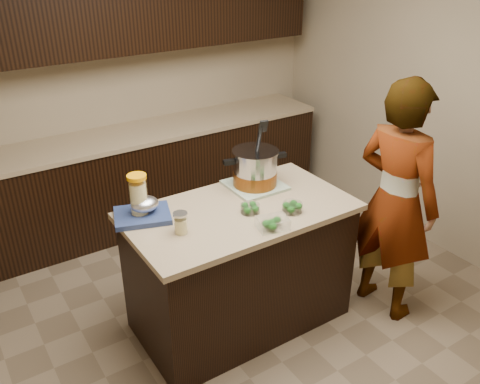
# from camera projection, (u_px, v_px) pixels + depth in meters

# --- Properties ---
(ground_plane) EXTENTS (4.00, 4.00, 0.00)m
(ground_plane) POSITION_uv_depth(u_px,v_px,m) (240.00, 318.00, 3.65)
(ground_plane) COLOR brown
(ground_plane) RESTS_ON ground
(room_shell) EXTENTS (4.04, 4.04, 2.72)m
(room_shell) POSITION_uv_depth(u_px,v_px,m) (240.00, 83.00, 2.87)
(room_shell) COLOR tan
(room_shell) RESTS_ON ground
(back_cabinets) EXTENTS (3.60, 0.63, 2.33)m
(back_cabinets) POSITION_uv_depth(u_px,v_px,m) (134.00, 126.00, 4.52)
(back_cabinets) COLOR black
(back_cabinets) RESTS_ON ground
(island) EXTENTS (1.46, 0.81, 0.90)m
(island) POSITION_uv_depth(u_px,v_px,m) (240.00, 266.00, 3.44)
(island) COLOR black
(island) RESTS_ON ground
(dish_towel) EXTENTS (0.36, 0.36, 0.02)m
(dish_towel) POSITION_uv_depth(u_px,v_px,m) (255.00, 185.00, 3.52)
(dish_towel) COLOR #547750
(dish_towel) RESTS_ON island
(stock_pot) EXTENTS (0.44, 0.39, 0.45)m
(stock_pot) POSITION_uv_depth(u_px,v_px,m) (255.00, 170.00, 3.47)
(stock_pot) COLOR #B7B7BC
(stock_pot) RESTS_ON dish_towel
(lemonade_pitcher) EXTENTS (0.13, 0.13, 0.29)m
(lemonade_pitcher) POSITION_uv_depth(u_px,v_px,m) (139.00, 198.00, 3.08)
(lemonade_pitcher) COLOR #DECF88
(lemonade_pitcher) RESTS_ON island
(mason_jar) EXTENTS (0.09, 0.09, 0.14)m
(mason_jar) POSITION_uv_depth(u_px,v_px,m) (181.00, 223.00, 2.95)
(mason_jar) COLOR #DECF88
(mason_jar) RESTS_ON island
(broccoli_tub_left) EXTENTS (0.14, 0.14, 0.06)m
(broccoli_tub_left) POSITION_uv_depth(u_px,v_px,m) (250.00, 209.00, 3.19)
(broccoli_tub_left) COLOR silver
(broccoli_tub_left) RESTS_ON island
(broccoli_tub_right) EXTENTS (0.17, 0.17, 0.06)m
(broccoli_tub_right) POSITION_uv_depth(u_px,v_px,m) (292.00, 208.00, 3.20)
(broccoli_tub_right) COLOR silver
(broccoli_tub_right) RESTS_ON island
(broccoli_tub_rect) EXTENTS (0.21, 0.17, 0.07)m
(broccoli_tub_rect) POSITION_uv_depth(u_px,v_px,m) (273.00, 224.00, 3.02)
(broccoli_tub_rect) COLOR silver
(broccoli_tub_rect) RESTS_ON island
(blue_tray) EXTENTS (0.41, 0.36, 0.13)m
(blue_tray) POSITION_uv_depth(u_px,v_px,m) (143.00, 211.00, 3.12)
(blue_tray) COLOR navy
(blue_tray) RESTS_ON island
(person) EXTENTS (0.47, 0.66, 1.71)m
(person) POSITION_uv_depth(u_px,v_px,m) (396.00, 202.00, 3.42)
(person) COLOR gray
(person) RESTS_ON ground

